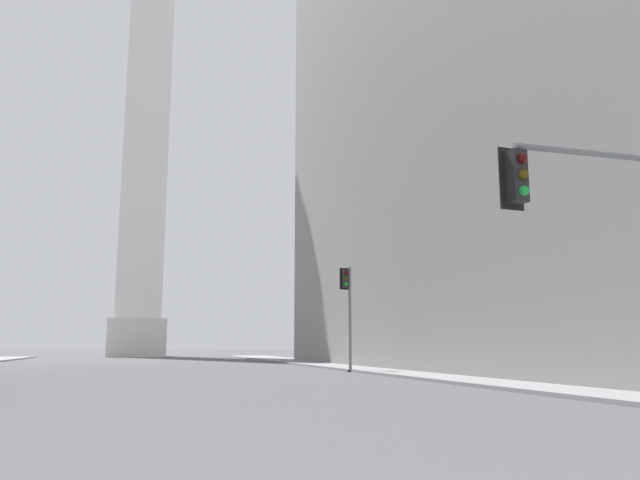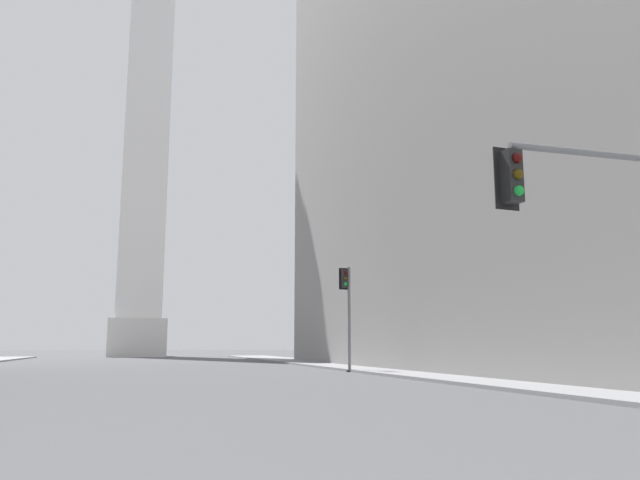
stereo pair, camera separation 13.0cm
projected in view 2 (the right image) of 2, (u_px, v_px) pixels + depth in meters
name	position (u px, v px, depth m)	size (l,w,h in m)	color
sidewalk_right	(397.00, 371.00, 36.37)	(5.00, 106.04, 0.15)	gray
building_right	(579.00, 50.00, 43.57)	(27.93, 53.89, 43.94)	gray
obelisk	(148.00, 120.00, 91.57)	(7.70, 7.70, 71.04)	silver
traffic_light_mid_right	(347.00, 302.00, 37.64)	(0.77, 0.50, 6.27)	slate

